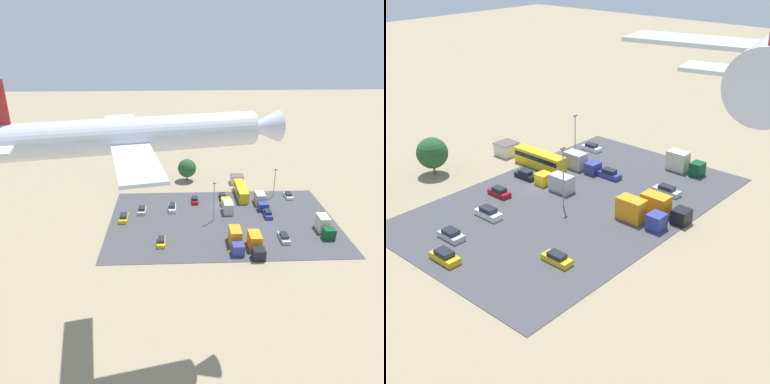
% 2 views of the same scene
% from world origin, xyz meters
% --- Properties ---
extents(ground_plane, '(400.00, 400.00, 0.00)m').
position_xyz_m(ground_plane, '(0.00, 0.00, 0.00)').
color(ground_plane, gray).
extents(parking_lot_surface, '(55.32, 35.45, 0.08)m').
position_xyz_m(parking_lot_surface, '(0.00, 8.72, 0.04)').
color(parking_lot_surface, '#424247').
rests_on(parking_lot_surface, ground).
extents(shed_building, '(3.93, 3.84, 2.54)m').
position_xyz_m(shed_building, '(-7.25, -15.73, 1.28)').
color(shed_building, silver).
rests_on(shed_building, ground).
extents(bus, '(2.61, 11.31, 3.04)m').
position_xyz_m(bus, '(-6.91, -5.99, 1.71)').
color(bus, gold).
rests_on(bus, ground).
extents(parked_car_0, '(1.95, 4.59, 1.60)m').
position_xyz_m(parked_car_0, '(24.32, 7.25, 0.75)').
color(parked_car_0, gold).
rests_on(parked_car_0, ground).
extents(parked_car_1, '(1.81, 4.78, 1.48)m').
position_xyz_m(parked_car_1, '(-12.72, 18.18, 0.70)').
color(parked_car_1, '#ADB2B7').
rests_on(parked_car_1, ground).
extents(parked_car_2, '(1.76, 4.43, 1.64)m').
position_xyz_m(parked_car_2, '(-11.66, 6.73, 0.76)').
color(parked_car_2, navy).
rests_on(parked_car_2, ground).
extents(parked_car_3, '(1.98, 4.13, 1.45)m').
position_xyz_m(parked_car_3, '(20.20, 3.08, 0.68)').
color(parked_car_3, '#ADB2B7').
rests_on(parked_car_3, ground).
extents(parked_car_4, '(1.78, 4.36, 1.41)m').
position_xyz_m(parked_car_4, '(14.72, 18.72, 0.67)').
color(parked_car_4, gold).
rests_on(parked_car_4, ground).
extents(parked_car_5, '(1.72, 4.11, 1.49)m').
position_xyz_m(parked_car_5, '(6.28, -2.46, 0.70)').
color(parked_car_5, maroon).
rests_on(parked_car_5, ground).
extents(parked_car_6, '(1.90, 4.59, 1.62)m').
position_xyz_m(parked_car_6, '(12.39, 1.99, 0.76)').
color(parked_car_6, silver).
rests_on(parked_car_6, ground).
extents(parked_car_7, '(1.71, 4.20, 1.49)m').
position_xyz_m(parked_car_7, '(-1.58, -4.41, 0.70)').
color(parked_car_7, black).
rests_on(parked_car_7, ground).
extents(parked_car_8, '(1.77, 4.18, 1.41)m').
position_xyz_m(parked_car_8, '(-20.06, -4.45, 0.67)').
color(parked_car_8, silver).
rests_on(parked_car_8, ground).
extents(parked_truck_0, '(2.46, 7.14, 3.56)m').
position_xyz_m(parked_truck_0, '(-22.91, 15.11, 1.71)').
color(parked_truck_0, '#0C4723').
rests_on(parked_truck_0, ground).
extents(parked_truck_1, '(2.57, 7.35, 2.95)m').
position_xyz_m(parked_truck_1, '(-11.28, 0.20, 1.43)').
color(parked_truck_1, navy).
rests_on(parked_truck_1, ground).
extents(parked_truck_2, '(2.49, 7.98, 3.47)m').
position_xyz_m(parked_truck_2, '(-1.53, 20.23, 1.67)').
color(parked_truck_2, navy).
rests_on(parked_truck_2, ground).
extents(parked_truck_3, '(2.40, 7.46, 2.87)m').
position_xyz_m(parked_truck_3, '(-1.96, 2.87, 1.39)').
color(parked_truck_3, gold).
rests_on(parked_truck_3, ground).
extents(parked_truck_4, '(2.56, 8.00, 3.23)m').
position_xyz_m(parked_truck_4, '(-5.52, 22.05, 1.56)').
color(parked_truck_4, black).
rests_on(parked_truck_4, ground).
extents(tree_near_shed, '(5.66, 5.66, 6.92)m').
position_xyz_m(tree_near_shed, '(7.91, -18.46, 4.09)').
color(tree_near_shed, brown).
rests_on(tree_near_shed, ground).
extents(light_pole_lot_centre, '(0.90, 0.28, 10.06)m').
position_xyz_m(light_pole_lot_centre, '(2.18, 8.36, 5.55)').
color(light_pole_lot_centre, gray).
rests_on(light_pole_lot_centre, ground).
extents(light_pole_lot_edge, '(0.90, 0.28, 8.12)m').
position_xyz_m(light_pole_lot_edge, '(-16.04, -5.32, 4.57)').
color(light_pole_lot_edge, gray).
rests_on(light_pole_lot_edge, ground).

